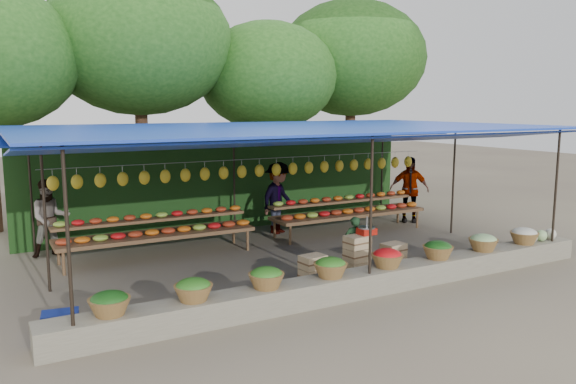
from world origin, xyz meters
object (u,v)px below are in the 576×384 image
vendor_seated (354,243)px  blue_crate_front (54,336)px  weighing_scale (367,230)px  crate_counter (356,259)px  blue_crate_back (61,322)px

vendor_seated → blue_crate_front: (-5.68, -1.03, -0.39)m
weighing_scale → vendor_seated: bearing=109.3°
crate_counter → weighing_scale: (0.25, 0.00, 0.54)m
crate_counter → blue_crate_back: bearing=-177.2°
weighing_scale → blue_crate_back: 5.68m
weighing_scale → vendor_seated: size_ratio=0.33×
blue_crate_front → vendor_seated: bearing=19.4°
vendor_seated → blue_crate_front: 5.79m
weighing_scale → crate_counter: bearing=180.0°
crate_counter → blue_crate_back: crate_counter is taller
crate_counter → vendor_seated: (0.15, 0.28, 0.23)m
vendor_seated → blue_crate_back: bearing=14.7°
weighing_scale → blue_crate_front: weighing_scale is taller
crate_counter → weighing_scale: 0.60m
crate_counter → blue_crate_front: bearing=-172.2°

